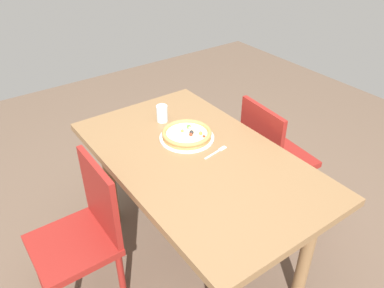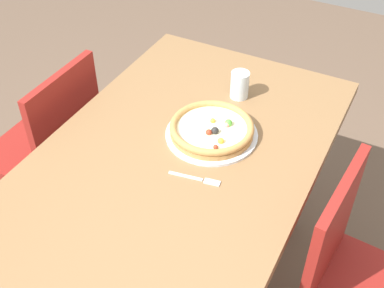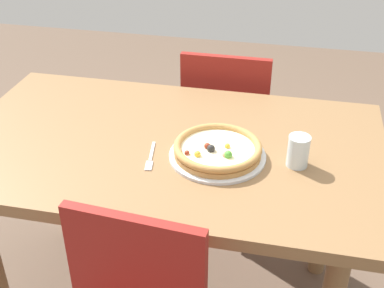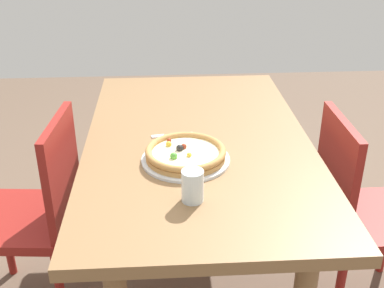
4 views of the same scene
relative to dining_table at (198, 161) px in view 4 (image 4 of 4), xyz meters
name	(u,v)px [view 4 (image 4 of 4)]	position (x,y,z in m)	size (l,w,h in m)	color
ground_plane	(197,287)	(0.00, 0.00, -0.66)	(6.00, 6.00, 0.00)	brown
dining_table	(198,161)	(0.00, 0.00, 0.00)	(1.45, 0.86, 0.76)	olive
chair_near	(359,209)	(-0.11, -0.64, -0.18)	(0.40, 0.40, 0.87)	maroon
chair_far	(38,210)	(-0.04, 0.64, -0.18)	(0.43, 0.43, 0.87)	maroon
plate	(186,160)	(-0.18, 0.06, 0.11)	(0.31, 0.31, 0.01)	silver
pizza	(185,153)	(-0.18, 0.06, 0.13)	(0.28, 0.28, 0.04)	#B78447
fork	(169,135)	(0.03, 0.11, 0.10)	(0.04, 0.17, 0.00)	silver
drinking_glass	(193,186)	(-0.43, 0.05, 0.15)	(0.07, 0.07, 0.10)	silver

